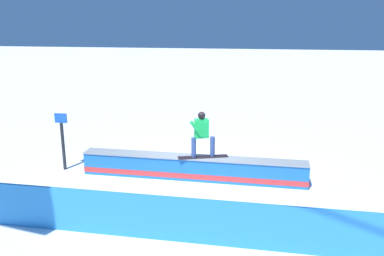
# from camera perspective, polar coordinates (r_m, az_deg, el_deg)

# --- Properties ---
(ground_plane) EXTENTS (120.00, 120.00, 0.00)m
(ground_plane) POSITION_cam_1_polar(r_m,az_deg,el_deg) (12.09, 0.07, -7.29)
(ground_plane) COLOR white
(grind_box) EXTENTS (6.75, 0.62, 0.71)m
(grind_box) POSITION_cam_1_polar(r_m,az_deg,el_deg) (11.97, 0.07, -5.87)
(grind_box) COLOR blue
(grind_box) RESTS_ON ground_plane
(snowboarder) EXTENTS (1.50, 0.71, 1.38)m
(snowboarder) POSITION_cam_1_polar(r_m,az_deg,el_deg) (11.56, 1.42, -0.71)
(snowboarder) COLOR black
(snowboarder) RESTS_ON grind_box
(safety_fence) EXTENTS (9.32, 0.16, 1.03)m
(safety_fence) POSITION_cam_1_polar(r_m,az_deg,el_deg) (8.74, -3.97, -12.81)
(safety_fence) COLOR #2B89DC
(safety_fence) RESTS_ON ground_plane
(trail_marker) EXTENTS (0.40, 0.10, 1.84)m
(trail_marker) POSITION_cam_1_polar(r_m,az_deg,el_deg) (13.17, -18.07, -1.61)
(trail_marker) COLOR #262628
(trail_marker) RESTS_ON ground_plane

